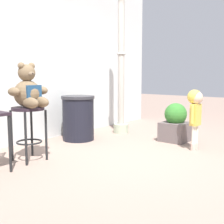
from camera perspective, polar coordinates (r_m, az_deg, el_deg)
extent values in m
plane|color=gray|center=(4.10, 4.04, -8.96)|extent=(24.00, 24.00, 0.00)
cube|color=silver|center=(5.41, -14.53, 12.20)|extent=(6.30, 0.30, 3.27)
cylinder|color=black|center=(4.01, -16.08, 0.65)|extent=(0.43, 0.43, 0.04)
cylinder|color=black|center=(3.85, -16.46, -5.08)|extent=(0.03, 0.03, 0.68)
cylinder|color=black|center=(4.03, -12.73, -4.41)|extent=(0.03, 0.03, 0.68)
cylinder|color=black|center=(4.11, -19.01, -4.41)|extent=(0.03, 0.03, 0.68)
cylinder|color=black|center=(4.28, -15.40, -3.81)|extent=(0.03, 0.03, 0.68)
torus|color=black|center=(4.08, -15.86, -5.63)|extent=(0.34, 0.34, 0.02)
sphere|color=brown|center=(3.99, -16.18, 3.46)|extent=(0.35, 0.35, 0.35)
cube|color=navy|center=(3.87, -14.95, 3.52)|extent=(0.22, 0.03, 0.21)
sphere|color=brown|center=(3.99, -16.31, 7.35)|extent=(0.22, 0.22, 0.22)
ellipsoid|color=brown|center=(3.91, -15.50, 7.19)|extent=(0.09, 0.07, 0.07)
sphere|color=black|center=(3.89, -15.28, 7.24)|extent=(0.03, 0.03, 0.03)
sphere|color=brown|center=(3.94, -17.30, 8.62)|extent=(0.09, 0.09, 0.09)
sphere|color=brown|center=(4.03, -15.44, 8.65)|extent=(0.09, 0.09, 0.09)
ellipsoid|color=brown|center=(3.85, -18.58, 3.76)|extent=(0.12, 0.20, 0.11)
ellipsoid|color=brown|center=(4.10, -13.53, 4.12)|extent=(0.12, 0.20, 0.11)
ellipsoid|color=brown|center=(3.82, -15.65, 1.72)|extent=(0.12, 0.30, 0.14)
ellipsoid|color=brown|center=(3.91, -13.75, 1.90)|extent=(0.12, 0.30, 0.14)
cylinder|color=#D0AA99|center=(4.64, 15.56, -6.60)|extent=(0.08, 0.08, 0.11)
cylinder|color=beige|center=(4.60, 15.64, -4.29)|extent=(0.06, 0.06, 0.28)
cylinder|color=#D0AA99|center=(4.72, 16.00, -6.38)|extent=(0.08, 0.08, 0.11)
cylinder|color=beige|center=(4.68, 16.08, -4.10)|extent=(0.06, 0.06, 0.28)
cube|color=gold|center=(4.59, 15.99, -0.50)|extent=(0.19, 0.11, 0.33)
cylinder|color=gold|center=(4.48, 15.39, -0.46)|extent=(0.05, 0.05, 0.28)
cylinder|color=gold|center=(4.71, 16.58, -0.15)|extent=(0.05, 0.05, 0.28)
sphere|color=#D8B293|center=(4.57, 16.11, 2.72)|extent=(0.20, 0.20, 0.20)
sphere|color=gold|center=(4.58, 15.82, 2.86)|extent=(0.22, 0.22, 0.22)
cylinder|color=black|center=(5.18, -6.61, -1.44)|extent=(0.55, 0.55, 0.73)
cylinder|color=#2D2D33|center=(5.14, -6.68, 2.88)|extent=(0.58, 0.58, 0.05)
cylinder|color=#A4B094|center=(5.83, 1.75, -3.19)|extent=(0.29, 0.29, 0.18)
cylinder|color=#ACA599|center=(5.74, 1.80, 10.04)|extent=(0.12, 0.12, 2.49)
torus|color=#ADA89E|center=(5.75, 1.81, 11.28)|extent=(0.17, 0.17, 0.04)
cylinder|color=black|center=(3.64, -19.32, -5.90)|extent=(0.03, 0.03, 0.68)
cube|color=#5D5252|center=(5.20, 12.23, -3.77)|extent=(0.45, 0.45, 0.33)
sphere|color=#31712B|center=(5.15, 12.32, -0.41)|extent=(0.38, 0.38, 0.38)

